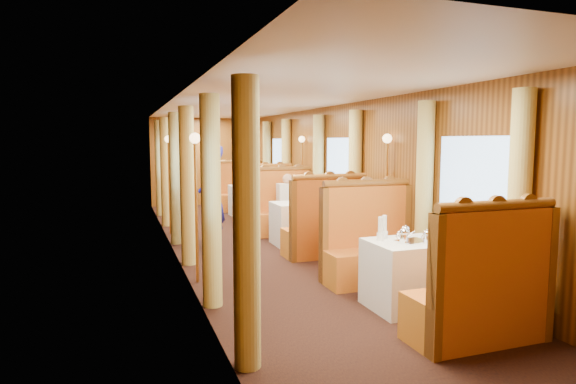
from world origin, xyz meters
name	(u,v)px	position (x,y,z in m)	size (l,w,h in m)	color
floor	(263,247)	(0.00, 0.00, 0.00)	(3.00, 12.00, 0.01)	black
ceiling	(262,102)	(0.00, 0.00, 2.50)	(3.00, 12.00, 0.01)	silver
wall_far	(204,162)	(0.00, 6.00, 1.25)	(3.00, 2.50, 0.01)	brown
wall_near	(567,249)	(0.00, -6.00, 1.25)	(3.00, 2.50, 0.01)	brown
wall_left	(173,178)	(-1.50, 0.00, 1.25)	(12.00, 2.50, 0.01)	brown
wall_right	(341,174)	(1.50, 0.00, 1.25)	(12.00, 2.50, 0.01)	brown
doorway_far	(204,170)	(0.00, 5.97, 1.00)	(0.80, 0.04, 2.00)	brown
table_near	(416,274)	(0.75, -3.50, 0.38)	(1.05, 0.72, 0.75)	white
banquette_near_fwd	(480,297)	(0.75, -4.51, 0.42)	(1.30, 0.55, 1.34)	#AC3913
banquette_near_aft	(371,250)	(0.75, -2.49, 0.42)	(1.30, 0.55, 1.34)	#AC3913
table_mid	(303,223)	(0.75, 0.00, 0.38)	(1.05, 0.72, 0.75)	white
banquette_mid_fwd	(325,230)	(0.75, -1.01, 0.42)	(1.30, 0.55, 1.34)	#AC3913
banquette_mid_aft	(284,213)	(0.75, 1.01, 0.42)	(1.30, 0.55, 1.34)	#AC3913
table_far	(252,200)	(0.75, 3.50, 0.38)	(1.05, 0.72, 0.75)	white
banquette_far_fwd	(263,204)	(0.75, 2.49, 0.42)	(1.30, 0.55, 1.34)	#AC3913
banquette_far_aft	(242,194)	(0.75, 4.51, 0.42)	(1.30, 0.55, 1.34)	#AC3913
tea_tray	(413,241)	(0.68, -3.54, 0.76)	(0.34, 0.26, 0.01)	silver
teapot_left	(404,238)	(0.53, -3.58, 0.81)	(0.15, 0.12, 0.13)	silver
teapot_right	(427,238)	(0.77, -3.66, 0.81)	(0.14, 0.10, 0.11)	silver
teapot_back	(405,235)	(0.62, -3.47, 0.81)	(0.16, 0.12, 0.13)	silver
fruit_plate	(447,239)	(1.07, -3.61, 0.77)	(0.24, 0.24, 0.05)	white
cup_inboard	(380,231)	(0.37, -3.36, 0.86)	(0.08, 0.08, 0.26)	white
cup_outboard	(384,229)	(0.47, -3.28, 0.86)	(0.08, 0.08, 0.26)	white
rose_vase_mid	(302,193)	(0.74, 0.00, 0.93)	(0.06, 0.06, 0.36)	silver
rose_vase_far	(252,178)	(0.77, 3.52, 0.93)	(0.06, 0.06, 0.36)	silver
window_left_near	(214,183)	(-1.49, -3.50, 1.45)	(1.20, 0.90, 0.01)	#84ADE0
curtain_left_near_a	(246,226)	(-1.38, -4.28, 1.18)	(0.22, 0.22, 2.35)	#D1C36B
curtain_left_near_b	(211,202)	(-1.38, -2.72, 1.18)	(0.22, 0.22, 2.35)	#D1C36B
window_right_near	(474,176)	(1.49, -3.50, 1.45)	(1.20, 0.90, 0.01)	#84ADE0
curtain_right_near_a	(519,209)	(1.38, -4.28, 1.18)	(0.22, 0.22, 2.35)	#D1C36B
curtain_right_near_b	(424,193)	(1.38, -2.72, 1.18)	(0.22, 0.22, 2.35)	#D1C36B
window_left_mid	(174,165)	(-1.49, 0.00, 1.45)	(1.20, 0.90, 0.01)	#84ADE0
curtain_left_mid_a	(187,186)	(-1.38, -0.78, 1.18)	(0.22, 0.22, 2.35)	#D1C36B
curtain_left_mid_b	(176,179)	(-1.38, 0.78, 1.18)	(0.22, 0.22, 2.35)	#D1C36B
window_right_mid	(340,163)	(1.49, 0.00, 1.45)	(1.20, 0.90, 0.01)	#84ADE0
curtain_right_mid_a	(355,181)	(1.38, -0.78, 1.18)	(0.22, 0.22, 2.35)	#D1C36B
curtain_right_mid_b	(318,175)	(1.38, 0.78, 1.18)	(0.22, 0.22, 2.35)	#D1C36B
window_left_far	(158,158)	(-1.49, 3.50, 1.45)	(1.20, 0.90, 0.01)	#84ADE0
curtain_left_far_a	(166,172)	(-1.38, 2.72, 1.18)	(0.22, 0.22, 2.35)	#D1C36B
curtain_left_far_b	(160,168)	(-1.38, 4.28, 1.18)	(0.22, 0.22, 2.35)	#D1C36B
window_right_far	(280,157)	(1.49, 3.50, 1.45)	(1.20, 0.90, 0.01)	#84ADE0
curtain_right_far_a	(286,169)	(1.38, 2.72, 1.18)	(0.22, 0.22, 2.35)	#D1C36B
curtain_right_far_b	(267,166)	(1.38, 4.28, 1.18)	(0.22, 0.22, 2.35)	#D1C36B
sconce_left_fore	(196,177)	(-1.40, -1.75, 1.38)	(0.14, 0.14, 1.95)	#BF8C3F
sconce_right_fore	(387,172)	(1.40, -1.75, 1.38)	(0.14, 0.14, 1.95)	#BF8C3F
sconce_left_aft	(169,164)	(-1.40, 1.75, 1.38)	(0.14, 0.14, 1.95)	#BF8C3F
sconce_right_aft	(302,162)	(1.40, 1.75, 1.38)	(0.14, 0.14, 1.95)	#BF8C3F
steward	(211,197)	(-0.87, 0.11, 0.90)	(0.65, 0.43, 1.79)	navy
passenger	(288,198)	(0.75, 0.78, 0.74)	(0.40, 0.44, 0.76)	beige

